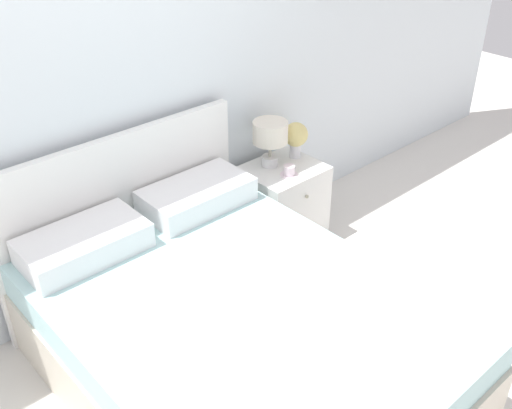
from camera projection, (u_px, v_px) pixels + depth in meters
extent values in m
plane|color=silver|center=(132.00, 285.00, 3.78)|extent=(12.00, 12.00, 0.00)
cube|color=white|center=(98.00, 86.00, 3.14)|extent=(8.00, 0.06, 2.60)
cube|color=beige|center=(238.00, 355.00, 3.02)|extent=(1.52, 2.09, 0.38)
cube|color=silver|center=(238.00, 313.00, 2.87)|extent=(1.49, 2.04, 0.18)
cube|color=white|center=(124.00, 218.00, 3.49)|extent=(1.55, 0.05, 1.05)
cube|color=white|center=(84.00, 244.00, 3.08)|extent=(0.64, 0.36, 0.14)
cube|color=white|center=(197.00, 195.00, 3.50)|extent=(0.64, 0.36, 0.14)
cube|color=white|center=(282.00, 203.00, 4.10)|extent=(0.51, 0.44, 0.55)
sphere|color=#B2AD93|center=(307.00, 197.00, 3.87)|extent=(0.02, 0.02, 0.02)
cylinder|color=white|center=(270.00, 161.00, 3.96)|extent=(0.11, 0.11, 0.07)
cylinder|color=#B7B29E|center=(270.00, 149.00, 3.91)|extent=(0.02, 0.02, 0.10)
cylinder|color=silver|center=(270.00, 132.00, 3.85)|extent=(0.23, 0.23, 0.14)
cylinder|color=white|center=(295.00, 150.00, 4.06)|extent=(0.08, 0.08, 0.11)
sphere|color=#E5D17F|center=(296.00, 134.00, 4.00)|extent=(0.16, 0.16, 0.16)
sphere|color=#609356|center=(300.00, 138.00, 4.04)|extent=(0.07, 0.07, 0.07)
cylinder|color=white|center=(289.00, 175.00, 3.86)|extent=(0.12, 0.12, 0.01)
cylinder|color=white|center=(289.00, 170.00, 3.84)|extent=(0.07, 0.07, 0.06)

